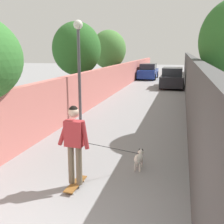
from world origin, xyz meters
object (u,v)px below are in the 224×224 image
tree_left_far (109,50)px  dog (139,158)px  tree_left_distant (77,49)px  person_skateboarder (74,139)px  car_near (172,78)px  skateboard (76,184)px  car_far (148,72)px  lamp_post (79,53)px

tree_left_far → dog: bearing=-162.6°
tree_left_distant → person_skateboarder: size_ratio=2.66×
dog → car_near: size_ratio=0.37×
skateboard → person_skateboarder: person_skateboarder is taller
car_near → dog: bearing=179.2°
tree_left_distant → dog: 11.04m
dog → car_far: car_far is taller
tree_left_distant → skateboard: 11.74m
tree_left_far → lamp_post: 11.57m
lamp_post → skateboard: 6.15m
lamp_post → person_skateboarder: size_ratio=2.35×
skateboard → car_near: size_ratio=0.19×
person_skateboarder → dog: 1.91m
car_far → person_skateboarder: bearing=-176.9°
dog → car_far: bearing=6.3°
person_skateboarder → car_near: size_ratio=0.40×
dog → car_near: (15.82, -0.22, 0.44)m
lamp_post → car_far: bearing=-1.9°
lamp_post → dog: lamp_post is taller
tree_left_far → skateboard: 17.27m
lamp_post → skateboard: size_ratio=4.94×
person_skateboarder → car_far: (23.26, 1.24, -0.37)m
person_skateboarder → tree_left_distant: bearing=20.8°
tree_left_far → car_far: size_ratio=1.04×
tree_left_far → car_near: tree_left_far is taller
skateboard → car_far: (23.26, 1.24, 0.65)m
person_skateboarder → dog: bearing=-42.5°
skateboard → car_near: car_near is taller
skateboard → car_far: car_far is taller
lamp_post → person_skateboarder: 5.78m
dog → car_near: 15.82m
skateboard → car_near: 17.16m
tree_left_far → car_near: size_ratio=1.04×
dog → skateboard: bearing=137.5°
tree_left_distant → lamp_post: (-5.43, -2.20, -0.17)m
skateboard → dog: size_ratio=0.51×
tree_left_distant → skateboard: (-10.64, -4.04, -2.87)m
lamp_post → dog: 5.55m
person_skateboarder → car_near: person_skateboarder is taller
tree_left_far → dog: size_ratio=2.80×
person_skateboarder → car_near: 17.15m
car_far → car_near: bearing=-156.9°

